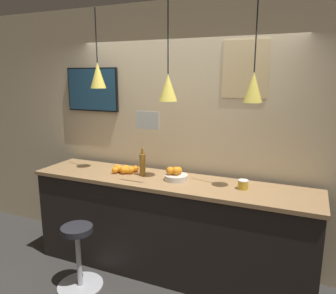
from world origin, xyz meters
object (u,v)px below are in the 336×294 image
Objects in this scene: fruit_bowl at (176,175)px; mounted_tv at (92,90)px; spread_jar at (243,185)px; bar_stool at (78,253)px; juice_bottle at (143,164)px.

fruit_bowl is 1.55m from mounted_tv.
mounted_tv reaches higher than spread_jar.
juice_bottle is at bearing 58.41° from bar_stool.
mounted_tv is (-1.26, 0.35, 0.84)m from fruit_bowl.
juice_bottle reaches higher than fruit_bowl.
bar_stool is 2.20× the size of juice_bottle.
fruit_bowl is 0.70m from spread_jar.
bar_stool is at bearing -156.39° from spread_jar.
mounted_tv is at bearing 115.25° from bar_stool.
fruit_bowl is 0.81× the size of juice_bottle.
spread_jar is 0.14× the size of mounted_tv.
spread_jar is at bearing -10.17° from mounted_tv.
bar_stool is 0.93× the size of mounted_tv.
bar_stool is 6.63× the size of spread_jar.
spread_jar is at bearing 0.00° from juice_bottle.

